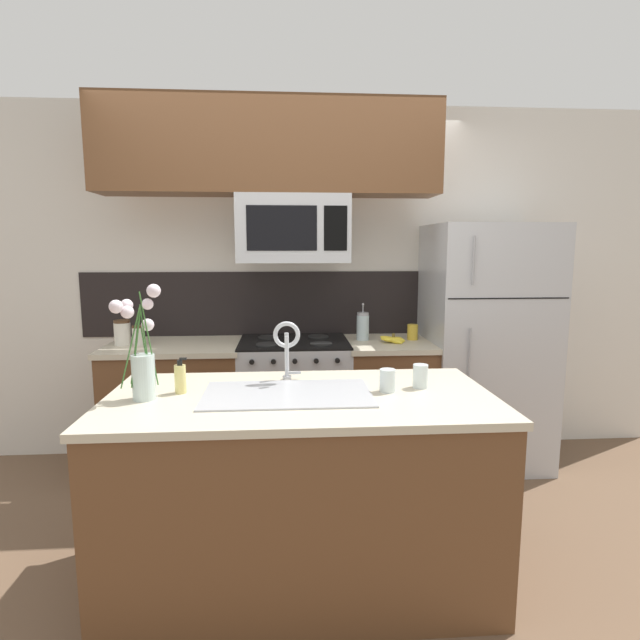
{
  "coord_description": "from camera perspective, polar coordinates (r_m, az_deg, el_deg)",
  "views": [
    {
      "loc": [
        -0.06,
        -2.54,
        1.57
      ],
      "look_at": [
        0.14,
        0.27,
        1.16
      ],
      "focal_mm": 28.0,
      "sensor_mm": 36.0,
      "label": 1
    }
  ],
  "objects": [
    {
      "name": "ground_plane",
      "position": [
        2.99,
        -2.5,
        -23.42
      ],
      "size": [
        10.0,
        10.0,
        0.0
      ],
      "primitive_type": "plane",
      "color": "brown"
    },
    {
      "name": "storage_jar_medium",
      "position": [
        3.62,
        -20.04,
        -1.65
      ],
      "size": [
        0.08,
        0.08,
        0.13
      ],
      "color": "silver",
      "rests_on": "back_counter_left"
    },
    {
      "name": "spare_glass",
      "position": [
        2.43,
        11.4,
        -6.31
      ],
      "size": [
        0.07,
        0.07,
        0.11
      ],
      "color": "silver",
      "rests_on": "island_counter"
    },
    {
      "name": "back_counter_right",
      "position": [
        3.69,
        7.67,
        -9.34
      ],
      "size": [
        0.61,
        0.65,
        0.91
      ],
      "color": "brown",
      "rests_on": "ground"
    },
    {
      "name": "dish_soap_bottle",
      "position": [
        2.38,
        -15.67,
        -6.44
      ],
      "size": [
        0.06,
        0.05,
        0.16
      ],
      "color": "#DBCC75",
      "rests_on": "island_counter"
    },
    {
      "name": "rear_partition",
      "position": [
        3.85,
        1.32,
        4.26
      ],
      "size": [
        5.2,
        0.1,
        2.6
      ],
      "primitive_type": "cube",
      "color": "silver",
      "rests_on": "ground"
    },
    {
      "name": "banana_bunch",
      "position": [
        3.52,
        8.37,
        -2.23
      ],
      "size": [
        0.19,
        0.16,
        0.08
      ],
      "color": "yellow",
      "rests_on": "back_counter_right"
    },
    {
      "name": "microwave",
      "position": [
        3.42,
        -3.1,
        10.31
      ],
      "size": [
        0.74,
        0.4,
        0.44
      ],
      "color": "#B7BABF"
    },
    {
      "name": "drinking_glass",
      "position": [
        2.34,
        7.73,
        -6.87
      ],
      "size": [
        0.07,
        0.07,
        0.11
      ],
      "color": "silver",
      "rests_on": "island_counter"
    },
    {
      "name": "upper_cabinet_band",
      "position": [
        3.45,
        -5.84,
        18.99
      ],
      "size": [
        2.23,
        0.34,
        0.6
      ],
      "primitive_type": "cube",
      "color": "brown"
    },
    {
      "name": "coffee_tin",
      "position": [
        3.66,
        10.53,
        -1.37
      ],
      "size": [
        0.08,
        0.08,
        0.11
      ],
      "primitive_type": "cylinder",
      "color": "gold",
      "rests_on": "back_counter_right"
    },
    {
      "name": "refrigerator",
      "position": [
        3.82,
        18.23,
        -2.78
      ],
      "size": [
        0.84,
        0.74,
        1.73
      ],
      "color": "#B7BABF",
      "rests_on": "ground"
    },
    {
      "name": "back_counter_left",
      "position": [
        3.7,
        -16.02,
        -9.57
      ],
      "size": [
        0.92,
        0.65,
        0.91
      ],
      "color": "brown",
      "rests_on": "ground"
    },
    {
      "name": "french_press",
      "position": [
        3.59,
        4.91,
        -0.73
      ],
      "size": [
        0.09,
        0.09,
        0.27
      ],
      "color": "silver",
      "rests_on": "back_counter_right"
    },
    {
      "name": "splash_band",
      "position": [
        3.79,
        -3.13,
        1.91
      ],
      "size": [
        3.12,
        0.01,
        0.48
      ],
      "primitive_type": "cube",
      "color": "black",
      "rests_on": "rear_partition"
    },
    {
      "name": "island_counter",
      "position": [
        2.46,
        -2.15,
        -18.67
      ],
      "size": [
        1.75,
        0.87,
        0.91
      ],
      "color": "brown",
      "rests_on": "ground"
    },
    {
      "name": "kitchen_sink",
      "position": [
        2.31,
        -3.73,
        -10.14
      ],
      "size": [
        0.76,
        0.44,
        0.16
      ],
      "color": "#ADAFB5",
      "rests_on": "island_counter"
    },
    {
      "name": "flower_vase",
      "position": [
        2.31,
        -19.7,
        -4.25
      ],
      "size": [
        0.2,
        0.17,
        0.51
      ],
      "color": "silver",
      "rests_on": "island_counter"
    },
    {
      "name": "sink_faucet",
      "position": [
        2.45,
        -3.81,
        -2.61
      ],
      "size": [
        0.14,
        0.14,
        0.31
      ],
      "color": "#B7BABF",
      "rests_on": "island_counter"
    },
    {
      "name": "storage_jar_tall",
      "position": [
        3.66,
        -21.65,
        -1.35
      ],
      "size": [
        0.11,
        0.11,
        0.17
      ],
      "color": "silver",
      "rests_on": "back_counter_left"
    },
    {
      "name": "stove_range",
      "position": [
        3.62,
        -2.96,
        -9.57
      ],
      "size": [
        0.76,
        0.64,
        0.93
      ],
      "color": "#B7BABF",
      "rests_on": "ground"
    }
  ]
}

